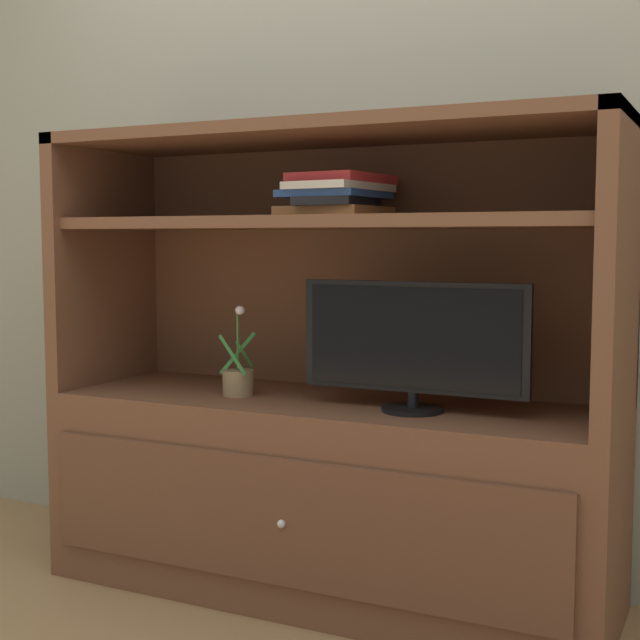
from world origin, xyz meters
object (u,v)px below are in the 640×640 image
at_px(potted_plant, 238,379).
at_px(magazine_stack, 338,195).
at_px(tv_monitor, 413,342).
at_px(media_console, 328,445).

relative_size(potted_plant, magazine_stack, 0.82).
bearing_deg(tv_monitor, media_console, 166.73).
relative_size(media_console, magazine_stack, 4.98).
xyz_separation_m(media_console, magazine_stack, (0.04, -0.01, 0.77)).
bearing_deg(media_console, potted_plant, -167.66).
xyz_separation_m(media_console, potted_plant, (-0.28, -0.06, 0.20)).
bearing_deg(media_console, tv_monitor, -13.27).
relative_size(tv_monitor, magazine_stack, 1.92).
bearing_deg(magazine_stack, tv_monitor, -13.58).
relative_size(media_console, potted_plant, 6.11).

